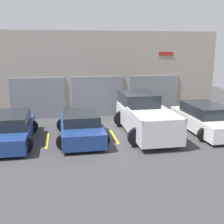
# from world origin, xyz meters

# --- Properties ---
(ground_plane) EXTENTS (28.00, 28.00, 0.00)m
(ground_plane) POSITION_xyz_m (0.00, 0.00, 0.00)
(ground_plane) COLOR #3D3D3F
(shophouse_building) EXTENTS (14.82, 0.68, 5.14)m
(shophouse_building) POSITION_xyz_m (-0.01, 3.29, 2.52)
(shophouse_building) COLOR #9E9389
(shophouse_building) RESTS_ON ground
(pickup_truck) EXTENTS (2.54, 5.09, 1.86)m
(pickup_truck) POSITION_xyz_m (1.57, -0.96, 0.88)
(pickup_truck) COLOR silver
(pickup_truck) RESTS_ON ground
(sedan_white) EXTENTS (2.26, 4.72, 1.39)m
(sedan_white) POSITION_xyz_m (4.72, -1.20, 0.65)
(sedan_white) COLOR white
(sedan_white) RESTS_ON ground
(sedan_side) EXTENTS (2.20, 4.40, 1.30)m
(sedan_side) POSITION_xyz_m (-4.72, -1.20, 0.61)
(sedan_side) COLOR navy
(sedan_side) RESTS_ON ground
(van_right) EXTENTS (2.28, 4.30, 1.23)m
(van_right) POSITION_xyz_m (-1.57, -1.21, 0.59)
(van_right) COLOR navy
(van_right) RESTS_ON ground
(parking_stripe_left) EXTENTS (0.12, 2.20, 0.01)m
(parking_stripe_left) POSITION_xyz_m (-3.15, -1.23, 0.00)
(parking_stripe_left) COLOR gold
(parking_stripe_left) RESTS_ON ground
(parking_stripe_centre) EXTENTS (0.12, 2.20, 0.01)m
(parking_stripe_centre) POSITION_xyz_m (0.00, -1.23, 0.00)
(parking_stripe_centre) COLOR gold
(parking_stripe_centre) RESTS_ON ground
(parking_stripe_right) EXTENTS (0.12, 2.20, 0.01)m
(parking_stripe_right) POSITION_xyz_m (3.15, -1.23, 0.00)
(parking_stripe_right) COLOR gold
(parking_stripe_right) RESTS_ON ground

